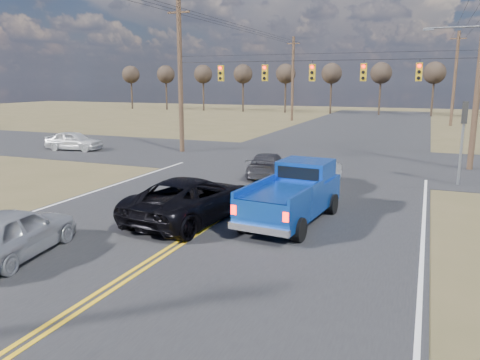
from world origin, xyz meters
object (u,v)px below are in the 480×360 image
at_px(white_car_queue, 316,173).
at_px(cross_car_west, 74,141).
at_px(black_suv, 192,199).
at_px(dgrey_car_queue, 268,165).
at_px(pickup_truck, 293,195).
at_px(silver_suv, 12,233).

height_order(white_car_queue, cross_car_west, white_car_queue).
height_order(black_suv, white_car_queue, black_suv).
bearing_deg(dgrey_car_queue, cross_car_west, -21.15).
bearing_deg(black_suv, dgrey_car_queue, -82.76).
distance_m(white_car_queue, cross_car_west, 19.46).
height_order(pickup_truck, white_car_queue, pickup_truck).
height_order(black_suv, cross_car_west, black_suv).
bearing_deg(pickup_truck, white_car_queue, 99.97).
height_order(white_car_queue, dgrey_car_queue, white_car_queue).
relative_size(pickup_truck, white_car_queue, 1.22).
xyz_separation_m(pickup_truck, silver_suv, (-6.28, -6.17, -0.25)).
height_order(pickup_truck, cross_car_west, pickup_truck).
distance_m(pickup_truck, silver_suv, 8.81).
distance_m(pickup_truck, black_suv, 3.54).
xyz_separation_m(dgrey_car_queue, cross_car_west, (-15.66, 3.64, 0.08)).
height_order(silver_suv, black_suv, black_suv).
bearing_deg(black_suv, pickup_truck, -153.88).
bearing_deg(dgrey_car_queue, white_car_queue, 137.04).
bearing_deg(pickup_truck, silver_suv, -129.82).
bearing_deg(cross_car_west, dgrey_car_queue, -110.90).
bearing_deg(silver_suv, cross_car_west, -62.87).
height_order(dgrey_car_queue, cross_car_west, cross_car_west).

